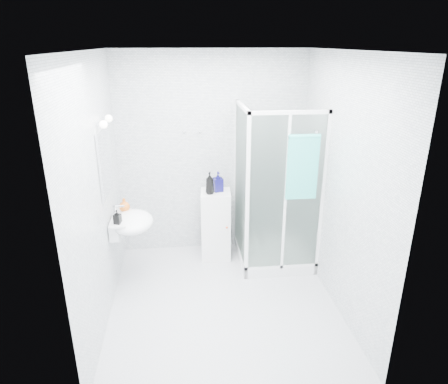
{
  "coord_description": "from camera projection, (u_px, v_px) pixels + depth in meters",
  "views": [
    {
      "loc": [
        -0.39,
        -3.65,
        2.67
      ],
      "look_at": [
        0.05,
        0.35,
        1.15
      ],
      "focal_mm": 32.0,
      "sensor_mm": 36.0,
      "label": 1
    }
  ],
  "objects": [
    {
      "name": "hand_towel",
      "position": [
        303.0,
        166.0,
        4.31
      ],
      "size": [
        0.34,
        0.05,
        0.73
      ],
      "color": "#33C1B5",
      "rests_on": "shower_enclosure"
    },
    {
      "name": "shampoo_bottle_a",
      "position": [
        210.0,
        183.0,
        4.9
      ],
      "size": [
        0.13,
        0.13,
        0.28
      ],
      "primitive_type": "imported",
      "rotation": [
        0.0,
        0.0,
        -0.25
      ],
      "color": "black",
      "rests_on": "storage_cabinet"
    },
    {
      "name": "soap_dispenser_black",
      "position": [
        117.0,
        217.0,
        4.2
      ],
      "size": [
        0.09,
        0.09,
        0.16
      ],
      "primitive_type": "imported",
      "rotation": [
        0.0,
        0.0,
        -0.32
      ],
      "color": "black",
      "rests_on": "wall_basin"
    },
    {
      "name": "soap_dispenser_orange",
      "position": [
        124.0,
        205.0,
        4.51
      ],
      "size": [
        0.12,
        0.12,
        0.16
      ],
      "primitive_type": "imported",
      "rotation": [
        0.0,
        0.0,
        0.02
      ],
      "color": "#C35916",
      "rests_on": "wall_basin"
    },
    {
      "name": "wall_basin",
      "position": [
        130.0,
        222.0,
        4.41
      ],
      "size": [
        0.46,
        0.56,
        0.35
      ],
      "color": "white",
      "rests_on": "ground"
    },
    {
      "name": "shampoo_bottle_b",
      "position": [
        218.0,
        182.0,
        5.0
      ],
      "size": [
        0.13,
        0.14,
        0.25
      ],
      "primitive_type": "imported",
      "rotation": [
        0.0,
        0.0,
        0.2
      ],
      "color": "#0E0C4D",
      "rests_on": "storage_cabinet"
    },
    {
      "name": "wall_hooks",
      "position": [
        192.0,
        132.0,
        4.94
      ],
      "size": [
        0.23,
        0.06,
        0.03
      ],
      "color": "silver",
      "rests_on": "room"
    },
    {
      "name": "vanity_lights",
      "position": [
        106.0,
        121.0,
        4.0
      ],
      "size": [
        0.1,
        0.4,
        0.08
      ],
      "color": "silver",
      "rests_on": "room"
    },
    {
      "name": "room",
      "position": [
        223.0,
        190.0,
        3.92
      ],
      "size": [
        2.4,
        2.6,
        2.6
      ],
      "color": "silver",
      "rests_on": "ground"
    },
    {
      "name": "shower_enclosure",
      "position": [
        269.0,
        231.0,
        5.0
      ],
      "size": [
        0.9,
        0.95,
        2.0
      ],
      "color": "white",
      "rests_on": "ground"
    },
    {
      "name": "storage_cabinet",
      "position": [
        216.0,
        225.0,
        5.16
      ],
      "size": [
        0.4,
        0.41,
        0.9
      ],
      "rotation": [
        0.0,
        0.0,
        -0.08
      ],
      "color": "white",
      "rests_on": "ground"
    },
    {
      "name": "mirror",
      "position": [
        105.0,
        162.0,
        4.14
      ],
      "size": [
        0.02,
        0.6,
        0.7
      ],
      "primitive_type": "cube",
      "color": "white",
      "rests_on": "room"
    }
  ]
}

